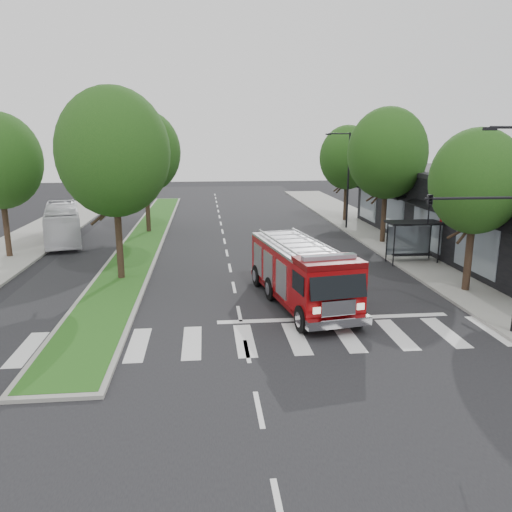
{
  "coord_description": "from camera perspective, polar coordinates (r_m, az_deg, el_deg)",
  "views": [
    {
      "loc": [
        -1.39,
        -20.73,
        7.51
      ],
      "look_at": [
        1.09,
        3.35,
        1.8
      ],
      "focal_mm": 35.0,
      "sensor_mm": 36.0,
      "label": 1
    }
  ],
  "objects": [
    {
      "name": "tree_right_near",
      "position": [
        26.21,
        23.85,
        7.77
      ],
      "size": [
        4.4,
        4.4,
        8.05
      ],
      "color": "black",
      "rests_on": "ground"
    },
    {
      "name": "ground",
      "position": [
        22.09,
        -1.92,
        -6.61
      ],
      "size": [
        140.0,
        140.0,
        0.0
      ],
      "primitive_type": "plane",
      "color": "black",
      "rests_on": "ground"
    },
    {
      "name": "fire_engine",
      "position": [
        23.08,
        5.2,
        -2.01
      ],
      "size": [
        3.96,
        9.04,
        3.03
      ],
      "rotation": [
        0.0,
        0.0,
        0.16
      ],
      "color": "#550406",
      "rests_on": "ground"
    },
    {
      "name": "sidewalk_right",
      "position": [
        34.53,
        18.01,
        0.18
      ],
      "size": [
        5.0,
        80.0,
        0.15
      ],
      "primitive_type": "cube",
      "color": "gray",
      "rests_on": "ground"
    },
    {
      "name": "streetlight_right_far",
      "position": [
        42.49,
        10.31,
        8.97
      ],
      "size": [
        2.11,
        0.2,
        8.0
      ],
      "color": "black",
      "rests_on": "ground"
    },
    {
      "name": "streetlight_right_near",
      "position": [
        20.64,
        26.49,
        3.96
      ],
      "size": [
        4.08,
        0.22,
        8.0
      ],
      "color": "black",
      "rests_on": "ground"
    },
    {
      "name": "tree_median_near",
      "position": [
        27.13,
        -15.97,
        11.3
      ],
      "size": [
        5.8,
        5.8,
        10.16
      ],
      "color": "black",
      "rests_on": "ground"
    },
    {
      "name": "tree_median_far",
      "position": [
        41.0,
        -12.58,
        11.54
      ],
      "size": [
        5.6,
        5.6,
        9.72
      ],
      "color": "black",
      "rests_on": "ground"
    },
    {
      "name": "city_bus",
      "position": [
        39.95,
        -21.24,
        3.53
      ],
      "size": [
        4.73,
        10.12,
        2.74
      ],
      "primitive_type": "imported",
      "rotation": [
        0.0,
        0.0,
        0.26
      ],
      "color": "silver",
      "rests_on": "ground"
    },
    {
      "name": "bus_shelter",
      "position": [
        31.97,
        17.44,
        2.81
      ],
      "size": [
        3.2,
        1.6,
        2.61
      ],
      "color": "black",
      "rests_on": "ground"
    },
    {
      "name": "storefront_row",
      "position": [
        36.16,
        24.84,
        4.08
      ],
      "size": [
        8.0,
        30.0,
        5.0
      ],
      "primitive_type": "cube",
      "color": "black",
      "rests_on": "ground"
    },
    {
      "name": "median",
      "position": [
        39.7,
        -12.44,
        2.17
      ],
      "size": [
        3.0,
        50.0,
        0.15
      ],
      "color": "gray",
      "rests_on": "ground"
    },
    {
      "name": "tree_right_mid",
      "position": [
        37.06,
        14.78,
        11.27
      ],
      "size": [
        5.6,
        5.6,
        9.72
      ],
      "color": "black",
      "rests_on": "ground"
    },
    {
      "name": "tree_right_far",
      "position": [
        46.58,
        10.39,
        11.0
      ],
      "size": [
        5.0,
        5.0,
        8.73
      ],
      "color": "black",
      "rests_on": "ground"
    }
  ]
}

